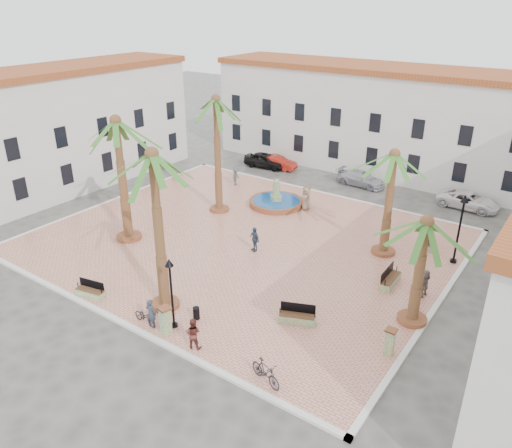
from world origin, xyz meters
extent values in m
plane|color=#56544F|center=(0.00, 0.00, 0.00)|extent=(120.00, 120.00, 0.00)
cube|color=#E08D77|center=(0.00, 0.00, 0.07)|extent=(26.00, 22.00, 0.15)
cube|color=silver|center=(0.00, 11.00, 0.08)|extent=(26.30, 0.30, 0.16)
cube|color=silver|center=(0.00, -11.00, 0.08)|extent=(26.30, 0.30, 0.16)
cube|color=silver|center=(13.00, 0.00, 0.08)|extent=(0.30, 22.30, 0.16)
cube|color=silver|center=(-13.00, 0.00, 0.08)|extent=(0.30, 22.30, 0.16)
cube|color=silver|center=(0.00, 20.00, 4.50)|extent=(30.00, 7.00, 9.00)
cube|color=#9A4A23|center=(0.00, 20.00, 9.25)|extent=(30.40, 7.40, 0.50)
cube|color=black|center=(-13.12, 16.52, 2.20)|extent=(1.00, 0.12, 1.60)
cube|color=black|center=(-9.38, 16.52, 2.20)|extent=(1.00, 0.12, 1.60)
cube|color=black|center=(-5.62, 16.52, 2.20)|extent=(1.00, 0.12, 1.60)
cube|color=black|center=(-1.88, 16.52, 2.20)|extent=(1.00, 0.12, 1.60)
cube|color=black|center=(1.88, 16.52, 2.20)|extent=(1.00, 0.12, 1.60)
cube|color=black|center=(5.62, 16.52, 2.20)|extent=(1.00, 0.12, 1.60)
cube|color=black|center=(9.38, 16.52, 2.20)|extent=(1.00, 0.12, 1.60)
cube|color=black|center=(13.12, 16.52, 2.20)|extent=(1.00, 0.12, 1.60)
cube|color=black|center=(-13.12, 16.52, 5.20)|extent=(1.00, 0.12, 1.60)
cube|color=black|center=(-9.38, 16.52, 5.20)|extent=(1.00, 0.12, 1.60)
cube|color=black|center=(-5.62, 16.52, 5.20)|extent=(1.00, 0.12, 1.60)
cube|color=black|center=(-1.88, 16.52, 5.20)|extent=(1.00, 0.12, 1.60)
cube|color=black|center=(1.88, 16.52, 5.20)|extent=(1.00, 0.12, 1.60)
cube|color=black|center=(5.62, 16.52, 5.20)|extent=(1.00, 0.12, 1.60)
cube|color=black|center=(9.38, 16.52, 5.20)|extent=(1.00, 0.12, 1.60)
cube|color=black|center=(16.54, -9.49, 2.20)|extent=(0.12, 1.00, 1.60)
cube|color=black|center=(16.54, -5.77, 2.20)|extent=(0.12, 1.00, 1.60)
cube|color=black|center=(16.54, -2.06, 2.20)|extent=(0.12, 1.00, 1.60)
cube|color=black|center=(16.54, -9.49, 5.20)|extent=(0.12, 1.00, 1.60)
cube|color=black|center=(16.54, -5.77, 5.20)|extent=(0.12, 1.00, 1.60)
cube|color=silver|center=(-19.00, 0.00, 4.75)|extent=(6.00, 24.00, 9.50)
cube|color=#9A4A23|center=(-19.00, 0.00, 9.75)|extent=(6.40, 24.40, 0.50)
cube|color=black|center=(-16.02, -6.00, 2.20)|extent=(0.12, 1.00, 1.60)
cube|color=black|center=(-16.02, -2.00, 2.20)|extent=(0.12, 1.00, 1.60)
cube|color=black|center=(-16.02, 2.00, 2.20)|extent=(0.12, 1.00, 1.60)
cube|color=black|center=(-16.02, 6.00, 2.20)|extent=(0.12, 1.00, 1.60)
cube|color=black|center=(-16.02, 10.00, 2.20)|extent=(0.12, 1.00, 1.60)
cube|color=black|center=(-16.02, -6.00, 5.20)|extent=(0.12, 1.00, 1.60)
cube|color=black|center=(-16.02, -2.00, 5.20)|extent=(0.12, 1.00, 1.60)
cube|color=black|center=(-16.02, 2.00, 5.20)|extent=(0.12, 1.00, 1.60)
cube|color=black|center=(-16.02, 6.00, 5.20)|extent=(0.12, 1.00, 1.60)
cube|color=black|center=(-16.02, 10.00, 5.20)|extent=(0.12, 1.00, 1.60)
cylinder|color=brown|center=(-1.59, 6.42, 0.35)|extent=(4.21, 4.21, 0.40)
cylinder|color=#194C8C|center=(-1.59, 6.42, 0.53)|extent=(3.70, 3.70, 0.06)
cylinder|color=#8CA26B|center=(-1.59, 6.42, 0.55)|extent=(0.90, 0.90, 0.80)
cylinder|color=#8CA26B|center=(-1.59, 6.42, 1.35)|extent=(0.60, 0.60, 1.20)
sphere|color=#8CA26B|center=(-1.59, 6.42, 2.10)|extent=(0.44, 0.44, 0.44)
cylinder|color=brown|center=(-4.57, 3.03, 0.26)|extent=(1.47, 1.47, 0.22)
cylinder|color=brown|center=(-4.57, 3.03, 4.49)|extent=(0.48, 0.48, 8.24)
sphere|color=brown|center=(-4.57, 3.03, 8.61)|extent=(0.64, 0.64, 0.64)
cylinder|color=brown|center=(-6.52, -4.28, 0.28)|extent=(1.67, 1.67, 0.25)
cylinder|color=brown|center=(-6.52, -4.28, 4.30)|extent=(0.54, 0.54, 7.79)
sphere|color=brown|center=(-6.52, -4.28, 8.19)|extent=(0.73, 0.73, 0.73)
cylinder|color=brown|center=(1.23, -8.69, 0.26)|extent=(1.52, 1.52, 0.23)
cylinder|color=brown|center=(1.23, -8.69, 4.44)|extent=(0.49, 0.49, 8.13)
sphere|color=brown|center=(1.23, -8.69, 8.51)|extent=(0.67, 0.67, 0.67)
cylinder|color=brown|center=(12.40, -2.46, 0.26)|extent=(1.49, 1.49, 0.22)
cylinder|color=brown|center=(12.40, -2.46, 3.03)|extent=(0.48, 0.48, 5.32)
sphere|color=brown|center=(12.40, -2.46, 5.69)|extent=(0.65, 0.65, 0.65)
cylinder|color=brown|center=(8.36, 3.69, 0.26)|extent=(1.51, 1.51, 0.23)
cylinder|color=brown|center=(8.36, 3.69, 3.54)|extent=(0.49, 0.49, 6.32)
sphere|color=brown|center=(8.36, 3.69, 6.70)|extent=(0.66, 0.66, 0.66)
cube|color=#8CA26B|center=(-2.75, -10.40, 0.34)|extent=(1.79, 0.85, 0.38)
cube|color=#56351E|center=(-2.75, -10.40, 0.56)|extent=(1.68, 0.79, 0.06)
cube|color=black|center=(-2.79, -10.19, 0.82)|extent=(1.60, 0.37, 0.48)
cylinder|color=black|center=(-3.54, -10.56, 0.67)|extent=(0.05, 0.05, 0.29)
cylinder|color=black|center=(-1.95, -10.24, 0.67)|extent=(0.05, 0.05, 0.29)
cube|color=#8CA26B|center=(7.72, -5.94, 0.36)|extent=(1.95, 1.25, 0.42)
cube|color=#56351E|center=(7.72, -5.94, 0.60)|extent=(1.83, 1.16, 0.06)
cube|color=black|center=(7.63, -5.73, 0.88)|extent=(1.65, 0.73, 0.52)
cylinder|color=black|center=(6.91, -6.28, 0.72)|extent=(0.05, 0.05, 0.31)
cylinder|color=black|center=(8.54, -5.60, 0.72)|extent=(0.05, 0.05, 0.31)
cube|color=#8CA26B|center=(10.21, 0.18, 0.37)|extent=(0.65, 1.99, 0.44)
cube|color=#56351E|center=(10.21, 0.18, 0.62)|extent=(0.59, 1.88, 0.07)
cube|color=black|center=(9.97, 0.18, 0.92)|extent=(0.10, 1.87, 0.55)
cylinder|color=black|center=(10.23, -0.75, 0.75)|extent=(0.05, 0.05, 0.33)
cylinder|color=black|center=(10.19, 1.12, 0.75)|extent=(0.05, 0.05, 0.33)
cube|color=#8CA26B|center=(10.47, 6.29, 0.36)|extent=(1.31, 1.91, 0.41)
cube|color=#56351E|center=(10.47, 6.29, 0.59)|extent=(1.22, 1.80, 0.06)
cube|color=black|center=(10.27, 6.19, 0.87)|extent=(0.81, 1.60, 0.51)
cylinder|color=black|center=(10.85, 5.50, 0.72)|extent=(0.05, 0.05, 0.31)
cylinder|color=black|center=(10.09, 7.08, 0.72)|extent=(0.05, 0.05, 0.31)
cylinder|color=black|center=(2.90, -9.76, 0.23)|extent=(0.34, 0.34, 0.15)
cylinder|color=black|center=(2.90, -9.76, 1.95)|extent=(0.11, 0.11, 3.41)
cone|color=black|center=(2.90, -9.76, 3.80)|extent=(0.42, 0.42, 0.38)
sphere|color=beige|center=(2.90, -9.76, 3.65)|extent=(0.23, 0.23, 0.23)
cylinder|color=black|center=(12.40, 4.99, 0.24)|extent=(0.40, 0.40, 0.18)
cylinder|color=black|center=(12.40, 4.99, 2.24)|extent=(0.13, 0.13, 3.95)
cone|color=black|center=(12.40, 4.99, 4.38)|extent=(0.48, 0.48, 0.44)
sphere|color=beige|center=(12.40, 4.99, 4.21)|extent=(0.26, 0.26, 0.26)
cube|color=#8CA26B|center=(2.99, -10.40, 0.85)|extent=(0.51, 0.51, 1.40)
cube|color=brown|center=(2.99, -10.40, 1.61)|extent=(0.64, 0.64, 0.11)
cube|color=#8CA26B|center=(0.29, 7.92, 0.80)|extent=(0.45, 0.45, 1.31)
cube|color=brown|center=(0.29, 7.92, 1.51)|extent=(0.56, 0.56, 0.10)
cube|color=#8CA26B|center=(12.40, -5.59, 0.78)|extent=(0.39, 0.39, 1.26)
cube|color=brown|center=(12.40, -5.59, 1.46)|extent=(0.49, 0.49, 0.10)
cylinder|color=black|center=(3.37, -8.62, 0.48)|extent=(0.34, 0.34, 0.66)
imported|color=#2D3542|center=(2.01, -10.40, 0.94)|extent=(0.61, 0.43, 1.59)
imported|color=black|center=(1.55, -10.40, 0.56)|extent=(1.58, 0.65, 0.81)
imported|color=#59241E|center=(4.77, -10.40, 0.94)|extent=(0.92, 0.82, 1.57)
imported|color=black|center=(8.83, -10.40, 0.70)|extent=(1.89, 1.02, 1.09)
imported|color=gray|center=(0.76, 6.91, 1.03)|extent=(0.88, 0.59, 1.77)
imported|color=#31455D|center=(1.46, -0.82, 0.97)|extent=(1.04, 0.72, 1.64)
imported|color=#4B4C50|center=(-6.92, 8.19, 0.93)|extent=(0.78, 1.10, 1.55)
imported|color=#72625A|center=(12.09, 0.15, 0.95)|extent=(0.75, 1.56, 1.61)
imported|color=black|center=(-7.85, 14.11, 0.71)|extent=(4.34, 2.08, 1.43)
imported|color=#A61F15|center=(-6.70, 14.43, 0.62)|extent=(3.90, 1.72, 1.24)
imported|color=#B1B1BA|center=(1.78, 14.73, 0.62)|extent=(4.39, 2.01, 1.25)
imported|color=white|center=(10.78, 14.82, 0.64)|extent=(4.69, 2.30, 1.28)
camera|label=1|loc=(18.00, -24.10, 15.16)|focal=35.00mm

